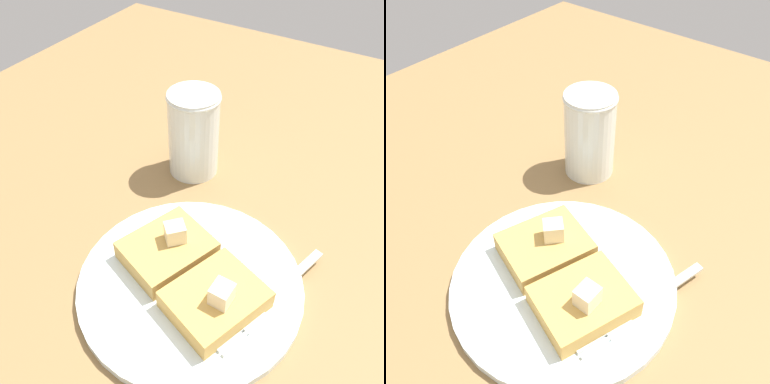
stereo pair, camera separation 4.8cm
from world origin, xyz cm
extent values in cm
cube|color=olive|center=(0.00, 0.00, 1.42)|extent=(105.84, 105.84, 2.84)
cylinder|color=white|center=(-1.58, 10.64, 3.36)|extent=(23.03, 23.03, 1.04)
torus|color=#2E2F3C|center=(-1.58, 10.64, 3.48)|extent=(23.03, 23.03, 0.80)
cube|color=gold|center=(-5.21, 11.96, 5.04)|extent=(9.70, 10.65, 2.31)
cube|color=tan|center=(2.05, 9.33, 5.04)|extent=(9.70, 10.65, 2.31)
cube|color=#F5EAC6|center=(-6.03, 12.42, 7.22)|extent=(1.87, 2.07, 2.05)
cube|color=beige|center=(1.61, 8.40, 7.22)|extent=(2.75, 2.76, 2.05)
cube|color=silver|center=(-10.36, 5.25, 4.06)|extent=(3.49, 9.89, 0.36)
cube|color=silver|center=(-8.68, 11.43, 4.06)|extent=(2.86, 3.28, 0.36)
cube|color=silver|center=(-8.68, 14.54, 4.06)|extent=(1.15, 3.17, 0.36)
cube|color=silver|center=(-8.15, 14.39, 4.06)|extent=(1.15, 3.17, 0.36)
cube|color=silver|center=(-7.62, 14.25, 4.06)|extent=(1.15, 3.17, 0.36)
cube|color=silver|center=(-7.09, 14.10, 4.06)|extent=(1.15, 3.17, 0.36)
cylinder|color=#5A240A|center=(8.05, -5.92, 7.67)|extent=(5.98, 5.98, 9.66)
cylinder|color=silver|center=(8.05, -5.92, 8.58)|extent=(6.50, 6.50, 11.49)
torus|color=silver|center=(8.05, -5.92, 13.88)|extent=(6.74, 6.74, 0.50)
camera|label=1|loc=(-15.17, 32.59, 40.26)|focal=40.00mm
camera|label=2|loc=(-19.11, 29.80, 40.26)|focal=40.00mm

